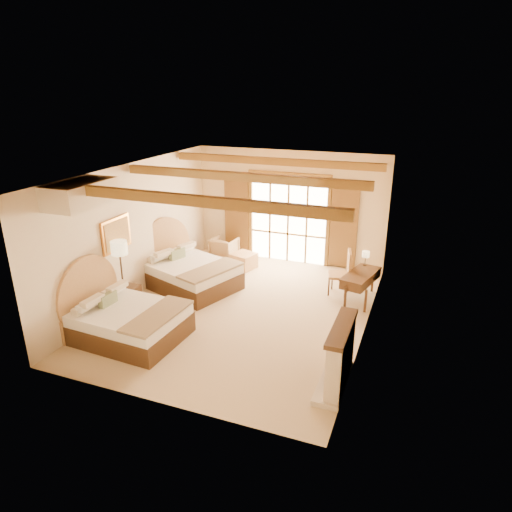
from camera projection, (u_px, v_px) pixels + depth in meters
The scene contains 19 objects.
floor at pixel (243, 310), 10.48m from camera, with size 7.00×7.00×0.00m, color #CFB088.
wall_back at pixel (289, 207), 12.98m from camera, with size 5.50×5.50×0.00m, color beige.
wall_left at pixel (135, 231), 10.84m from camera, with size 7.00×7.00×0.00m, color beige.
wall_right at pixel (370, 261), 8.99m from camera, with size 7.00×7.00×0.00m, color beige.
ceiling at pixel (241, 171), 9.36m from camera, with size 7.00×7.00×0.00m, color #B0743C.
ceiling_beams at pixel (241, 177), 9.40m from camera, with size 5.39×4.60×0.18m, color #8B5F21, non-canonical shape.
french_doors at pixel (288, 220), 13.05m from camera, with size 3.95×0.08×2.60m.
fireplace at pixel (339, 360), 7.68m from camera, with size 0.46×1.40×1.16m.
painting at pixel (116, 234), 10.12m from camera, with size 0.06×0.95×0.75m.
canopy_valance at pixel (81, 194), 8.50m from camera, with size 0.70×1.40×0.45m, color beige.
bed_near at pixel (123, 317), 9.26m from camera, with size 2.21×1.72×1.40m.
bed_far at pixel (186, 271), 11.58m from camera, with size 2.70×2.28×1.44m.
nightstand at pixel (127, 299), 10.31m from camera, with size 0.51×0.51×0.62m, color #422F16.
floor_lamp at pixel (120, 252), 9.97m from camera, with size 0.35×0.35×1.68m.
armchair at pixel (224, 248), 13.49m from camera, with size 0.70×0.72×0.65m, color #A98453.
ottoman at pixel (244, 261), 12.85m from camera, with size 0.59×0.59×0.43m, color tan.
desk at pixel (360, 286), 10.87m from camera, with size 0.84×1.38×0.69m.
desk_chair at pixel (340, 281), 11.19m from camera, with size 0.61×0.61×1.13m.
desk_lamp at pixel (366, 255), 11.16m from camera, with size 0.18×0.18×0.35m.
Camera 1 is at (3.65, -8.64, 4.83)m, focal length 32.00 mm.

